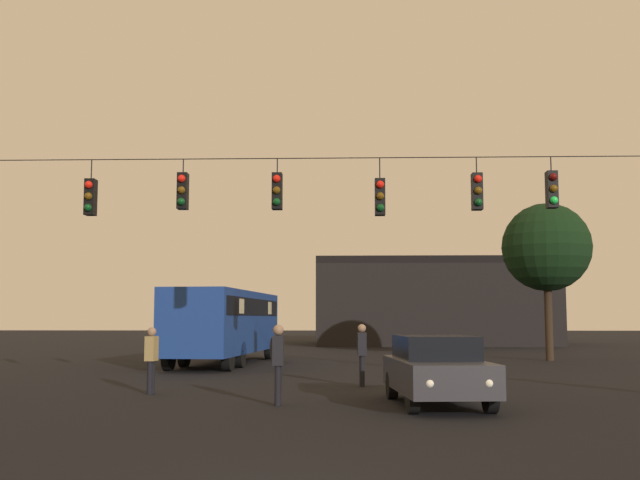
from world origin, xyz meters
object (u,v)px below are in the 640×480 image
tree_left_silhouette (546,248)px  pedestrian_crossing_left (278,359)px  pedestrian_crossing_center (151,356)px  pedestrian_crossing_right (362,351)px  city_bus (226,319)px  car_near_right (436,369)px

tree_left_silhouette → pedestrian_crossing_left: bearing=-120.9°
pedestrian_crossing_center → pedestrian_crossing_left: bearing=-35.0°
pedestrian_crossing_center → pedestrian_crossing_right: pedestrian_crossing_right is taller
city_bus → pedestrian_crossing_left: (3.49, -14.90, -0.86)m
pedestrian_crossing_right → city_bus: bearing=118.1°
car_near_right → tree_left_silhouette: bearing=67.9°
city_bus → car_near_right: (6.98, -14.76, -1.07)m
car_near_right → pedestrian_crossing_left: 3.50m
pedestrian_crossing_left → pedestrian_crossing_center: size_ratio=1.05×
car_near_right → tree_left_silhouette: tree_left_silhouette is taller
car_near_right → pedestrian_crossing_right: pedestrian_crossing_right is taller
pedestrian_crossing_left → pedestrian_crossing_right: bearing=67.4°
car_near_right → city_bus: bearing=115.3°
city_bus → tree_left_silhouette: bearing=11.8°
car_near_right → pedestrian_crossing_right: size_ratio=2.56×
pedestrian_crossing_right → tree_left_silhouette: (8.73, 13.15, 4.11)m
pedestrian_crossing_center → tree_left_silhouette: (14.11, 15.45, 4.15)m
pedestrian_crossing_center → pedestrian_crossing_right: bearing=23.1°
car_near_right → tree_left_silhouette: size_ratio=0.62×
pedestrian_crossing_left → pedestrian_crossing_right: 5.09m
car_near_right → tree_left_silhouette: (7.19, 17.71, 4.30)m
car_near_right → pedestrian_crossing_left: pedestrian_crossing_left is taller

